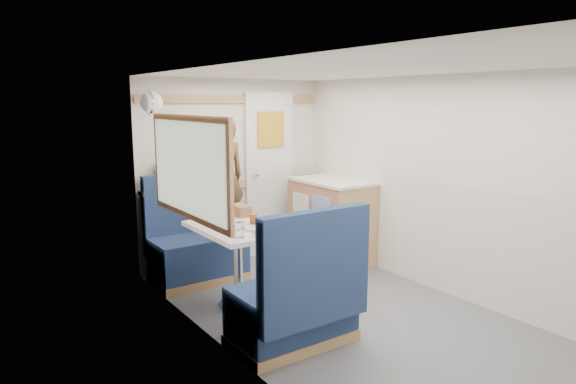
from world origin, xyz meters
TOP-DOWN VIEW (x-y plane):
  - floor at (0.00, 0.00)m, footprint 4.50×4.50m
  - ceiling at (0.00, 0.00)m, footprint 4.50×4.50m
  - wall_back at (0.00, 2.25)m, footprint 2.20×0.02m
  - wall_left at (-1.10, 0.00)m, footprint 0.02×4.50m
  - wall_right at (1.10, 0.00)m, footprint 0.02×4.50m
  - oak_trim_low at (0.00, 2.23)m, footprint 2.15×0.02m
  - oak_trim_high at (0.00, 2.23)m, footprint 2.15×0.02m
  - side_window at (-1.08, 1.00)m, footprint 0.04×1.30m
  - rear_door at (0.45, 2.22)m, footprint 0.62×0.12m
  - dinette_table at (-0.65, 1.00)m, footprint 0.62×0.92m
  - bench_far at (-0.65, 1.86)m, footprint 0.90×0.59m
  - bench_near at (-0.65, 0.14)m, footprint 0.90×0.59m
  - ledge at (-0.65, 2.12)m, footprint 0.90×0.14m
  - dome_light at (-1.04, 1.85)m, footprint 0.20×0.20m
  - galley_counter at (0.82, 1.55)m, footprint 0.57×0.92m
  - person at (-0.35, 1.79)m, footprint 0.42×0.28m
  - duffel_bag at (-0.60, 2.12)m, footprint 0.60×0.37m
  - tray at (-0.55, 0.92)m, footprint 0.33×0.40m
  - orange_fruit at (-0.44, 0.83)m, footprint 0.07×0.07m
  - cheese_block at (-0.65, 0.65)m, footprint 0.12×0.10m
  - wine_glass at (-0.78, 0.94)m, footprint 0.08×0.08m
  - tumbler_left at (-0.80, 0.69)m, footprint 0.07×0.07m
  - tumbler_mid at (-0.73, 1.34)m, footprint 0.06×0.06m
  - beer_glass at (-0.53, 0.94)m, footprint 0.07×0.07m
  - pepper_grinder at (-0.68, 1.18)m, footprint 0.04×0.04m
  - bread_loaf at (-0.43, 1.36)m, footprint 0.13×0.24m

SIDE VIEW (x-z plane):
  - floor at x=0.00m, z-range 0.00..0.00m
  - bench_far at x=-0.65m, z-range -0.22..0.83m
  - bench_near at x=-0.65m, z-range -0.22..0.83m
  - galley_counter at x=0.82m, z-range 0.01..0.93m
  - dinette_table at x=-0.65m, z-range 0.21..0.93m
  - tray at x=-0.55m, z-range 0.72..0.74m
  - cheese_block at x=-0.65m, z-range 0.74..0.77m
  - bread_loaf at x=-0.43m, z-range 0.72..0.82m
  - pepper_grinder at x=-0.68m, z-range 0.72..0.82m
  - tumbler_mid at x=-0.73m, z-range 0.72..0.82m
  - orange_fruit at x=-0.44m, z-range 0.74..0.80m
  - beer_glass at x=-0.53m, z-range 0.72..0.82m
  - tumbler_left at x=-0.80m, z-range 0.72..0.84m
  - wine_glass at x=-0.78m, z-range 0.76..0.93m
  - oak_trim_low at x=0.00m, z-range 0.81..0.89m
  - ledge at x=-0.65m, z-range 0.86..0.90m
  - rear_door at x=0.45m, z-range 0.04..1.90m
  - wall_back at x=0.00m, z-range 0.00..2.00m
  - wall_left at x=-1.10m, z-range 0.00..2.00m
  - wall_right at x=1.10m, z-range 0.00..2.00m
  - person at x=-0.35m, z-range 0.45..1.59m
  - duffel_bag at x=-0.60m, z-range 0.90..1.17m
  - side_window at x=-1.08m, z-range 0.89..1.61m
  - dome_light at x=-1.04m, z-range 1.65..1.85m
  - oak_trim_high at x=0.00m, z-range 1.74..1.82m
  - ceiling at x=0.00m, z-range 2.00..2.00m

